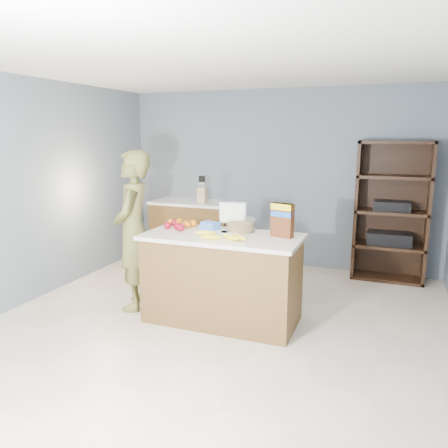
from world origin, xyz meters
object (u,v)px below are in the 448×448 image
(tv, at_px, (233,214))
(cereal_box, at_px, (282,218))
(counter_peninsula, at_px, (222,281))
(shelving_unit, at_px, (391,214))
(person, at_px, (133,231))

(tv, bearing_deg, cereal_box, -18.50)
(counter_peninsula, xyz_separation_m, shelving_unit, (1.55, 2.05, 0.45))
(counter_peninsula, distance_m, cereal_box, 0.89)
(shelving_unit, bearing_deg, cereal_box, -116.86)
(counter_peninsula, xyz_separation_m, tv, (-0.00, 0.31, 0.64))
(counter_peninsula, xyz_separation_m, person, (-1.03, 0.00, 0.44))
(counter_peninsula, bearing_deg, tv, 90.69)
(shelving_unit, height_order, tv, shelving_unit)
(person, distance_m, cereal_box, 1.62)
(shelving_unit, height_order, cereal_box, shelving_unit)
(shelving_unit, relative_size, tv, 6.38)
(counter_peninsula, height_order, shelving_unit, shelving_unit)
(counter_peninsula, xyz_separation_m, cereal_box, (0.57, 0.12, 0.68))
(shelving_unit, xyz_separation_m, person, (-2.58, -2.05, -0.01))
(counter_peninsula, relative_size, tv, 5.53)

